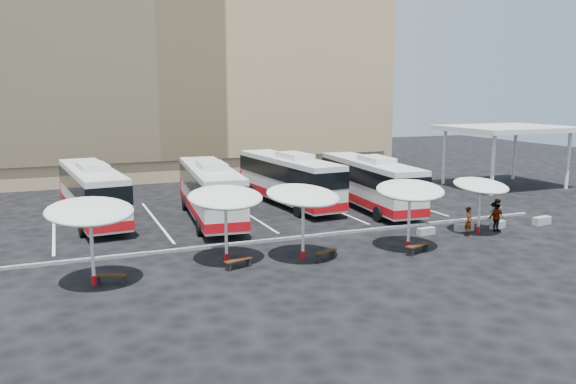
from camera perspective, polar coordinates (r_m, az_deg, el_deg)
name	(u,v)px	position (r m, az deg, el deg)	size (l,w,h in m)	color
ground	(292,242)	(30.62, 0.40, -5.09)	(120.00, 120.00, 0.00)	black
sandstone_building	(172,47)	(60.40, -11.70, 14.25)	(42.00, 18.25, 29.60)	tan
service_canopy	(507,130)	(51.50, 21.32, 5.89)	(10.00, 8.00, 5.20)	silver
curb_divider	(288,238)	(31.04, 0.04, -4.74)	(34.00, 0.25, 0.15)	black
bay_lines	(246,213)	(37.92, -4.27, -2.14)	(24.15, 12.00, 0.01)	white
bus_0	(92,191)	(37.29, -19.31, 0.10)	(3.69, 12.03, 3.76)	silver
bus_1	(210,190)	(35.90, -7.93, 0.23)	(3.65, 12.12, 3.79)	silver
bus_2	(288,178)	(40.31, 0.03, 1.45)	(3.53, 12.30, 3.85)	silver
bus_3	(369,181)	(39.40, 8.26, 1.08)	(3.45, 12.01, 3.76)	silver
sunshade_0	(90,212)	(24.52, -19.49, -1.89)	(4.03, 4.07, 3.73)	silver
sunshade_1	(225,198)	(26.50, -6.38, -0.57)	(3.67, 3.72, 3.70)	silver
sunshade_2	(303,196)	(26.80, 1.55, -0.37)	(4.44, 4.47, 3.71)	silver
sunshade_3	(410,190)	(29.31, 12.30, 0.16)	(4.50, 4.53, 3.62)	silver
sunshade_4	(481,186)	(33.86, 19.00, 0.60)	(3.25, 3.29, 3.25)	silver
wood_bench_0	(111,277)	(25.17, -17.57, -8.23)	(1.36, 0.81, 0.41)	black
wood_bench_1	(238,262)	(26.16, -5.08, -7.05)	(1.43, 0.78, 0.42)	black
wood_bench_2	(326,253)	(27.47, 3.83, -6.21)	(1.39, 0.88, 0.42)	black
wood_bench_3	(418,247)	(29.11, 13.05, -5.43)	(1.59, 0.87, 0.47)	black
conc_bench_0	(426,231)	(33.06, 13.85, -3.88)	(1.09, 0.36, 0.41)	gray
conc_bench_1	(464,227)	(34.53, 17.44, -3.46)	(1.11, 0.37, 0.42)	gray
conc_bench_2	(498,225)	(35.81, 20.53, -3.14)	(1.17, 0.39, 0.44)	gray
conc_bench_3	(542,221)	(37.90, 24.38, -2.67)	(1.27, 0.42, 0.48)	gray
passenger_0	(469,222)	(33.23, 17.89, -2.89)	(0.61, 0.40, 1.67)	black
passenger_1	(497,213)	(35.89, 20.43, -2.02)	(0.86, 0.67, 1.77)	black
passenger_2	(497,218)	(34.94, 20.43, -2.47)	(0.94, 0.39, 1.61)	black
passenger_3	(495,215)	(35.88, 20.26, -2.18)	(1.01, 0.58, 1.57)	black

